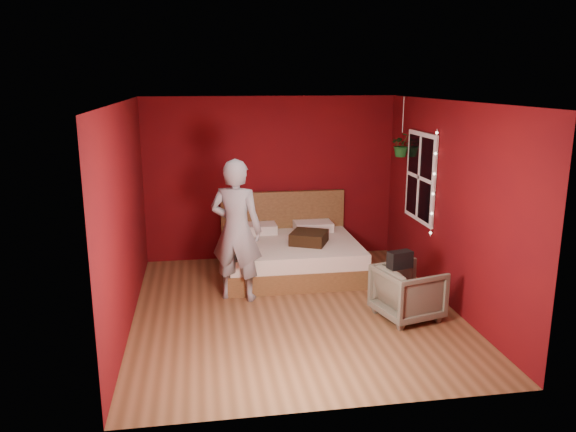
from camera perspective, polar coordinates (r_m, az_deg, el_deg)
name	(u,v)px	position (r m, az deg, el deg)	size (l,w,h in m)	color
floor	(294,309)	(7.24, 0.64, -9.47)	(4.50, 4.50, 0.00)	brown
room_walls	(295,180)	(6.76, 0.68, 3.72)	(4.04, 4.54, 2.62)	#5D090C
window	(420,177)	(8.19, 13.28, 3.86)	(0.05, 0.97, 1.27)	white
fairy_lights	(434,184)	(7.70, 14.58, 3.17)	(0.04, 0.04, 1.45)	silver
bed	(290,253)	(8.51, 0.22, -3.82)	(2.00, 1.70, 1.10)	brown
person	(236,230)	(7.33, -5.27, -1.46)	(0.69, 0.45, 1.88)	gray
armchair	(408,292)	(7.05, 12.10, -7.60)	(0.70, 0.72, 0.65)	#676551
handbag	(400,260)	(6.85, 11.31, -4.37)	(0.29, 0.14, 0.21)	black
throw_pillow	(309,238)	(8.25, 2.15, -2.21)	(0.49, 0.49, 0.17)	#322010
hanging_plant	(402,145)	(8.62, 11.48, 7.12)	(0.34, 0.30, 0.88)	silver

